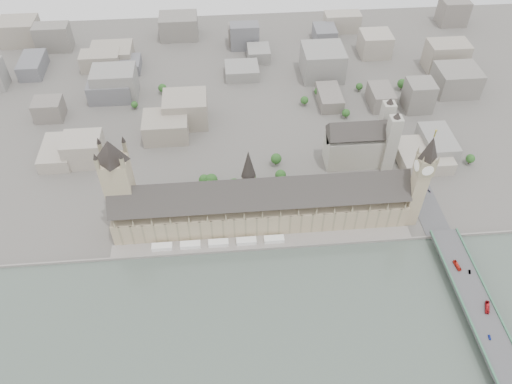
{
  "coord_description": "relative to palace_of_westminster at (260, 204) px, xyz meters",
  "views": [
    {
      "loc": [
        -31.03,
        -291.67,
        349.98
      ],
      "look_at": [
        -3.3,
        27.56,
        30.78
      ],
      "focal_mm": 35.0,
      "sensor_mm": 36.0,
      "label": 1
    }
  ],
  "objects": [
    {
      "name": "car_approach",
      "position": [
        165.13,
        14.64,
        -11.74
      ],
      "size": [
        3.31,
        5.31,
        1.44
      ],
      "primitive_type": "imported",
      "rotation": [
        0.0,
        0.0,
        0.28
      ],
      "color": "gray",
      "rests_on": "westminster_bridge"
    },
    {
      "name": "red_bus_north",
      "position": [
        158.79,
        -74.53,
        -11.01
      ],
      "size": [
        3.57,
        10.56,
        2.88
      ],
      "primitive_type": "imported",
      "rotation": [
        0.0,
        0.0,
        0.11
      ],
      "color": "red",
      "rests_on": "westminster_bridge"
    },
    {
      "name": "elizabeth_tower",
      "position": [
        138.0,
        -11.7,
        35.38
      ],
      "size": [
        17.0,
        17.0,
        107.5
      ],
      "color": "gray",
      "rests_on": "ground"
    },
    {
      "name": "river_terrace",
      "position": [
        0.0,
        -27.2,
        -21.71
      ],
      "size": [
        270.0,
        15.0,
        2.0
      ],
      "primitive_type": "cube",
      "color": "gray",
      "rests_on": "ground"
    },
    {
      "name": "red_bus_south",
      "position": [
        167.29,
        -115.84,
        -10.87
      ],
      "size": [
        6.97,
        11.51,
        3.17
      ],
      "primitive_type": "imported",
      "rotation": [
        0.0,
        0.0,
        -0.41
      ],
      "color": "#B5161C",
      "rests_on": "westminster_bridge"
    },
    {
      "name": "terrace_tents",
      "position": [
        -40.0,
        -26.7,
        -18.71
      ],
      "size": [
        118.0,
        7.0,
        4.0
      ],
      "color": "white",
      "rests_on": "river_terrace"
    },
    {
      "name": "palace_of_westminster",
      "position": [
        0.0,
        0.0,
        0.0
      ],
      "size": [
        265.0,
        40.73,
        55.44
      ],
      "color": "gray",
      "rests_on": "ground"
    },
    {
      "name": "victoria_tower",
      "position": [
        -122.0,
        6.3,
        32.5
      ],
      "size": [
        30.0,
        30.0,
        100.0
      ],
      "color": "gray",
      "rests_on": "ground"
    },
    {
      "name": "ground",
      "position": [
        0.0,
        -19.7,
        -22.71
      ],
      "size": [
        900.0,
        900.0,
        0.0
      ],
      "primitive_type": "plane",
      "color": "#595651",
      "rests_on": "ground"
    },
    {
      "name": "embankment_wall",
      "position": [
        0.0,
        -34.7,
        -21.21
      ],
      "size": [
        600.0,
        1.5,
        3.0
      ],
      "primitive_type": "cube",
      "color": "gray",
      "rests_on": "ground"
    },
    {
      "name": "central_tower",
      "position": [
        -10.0,
        6.3,
        35.21
      ],
      "size": [
        13.0,
        13.0,
        48.0
      ],
      "color": "#84745B",
      "rests_on": "ground"
    },
    {
      "name": "bridge_parapets",
      "position": [
        162.0,
        -151.7,
        -11.88
      ],
      "size": [
        25.0,
        235.0,
        1.15
      ],
      "primitive_type": null,
      "color": "#3D6E52",
      "rests_on": "westminster_bridge"
    },
    {
      "name": "city_skyline_inland",
      "position": [
        0.0,
        225.3,
        -3.71
      ],
      "size": [
        720.0,
        360.0,
        38.0
      ],
      "primitive_type": null,
      "color": "gray",
      "rests_on": "ground"
    },
    {
      "name": "westminster_abbey",
      "position": [
        110.92,
        75.3,
        2.38
      ],
      "size": [
        68.0,
        36.0,
        64.0
      ],
      "color": "#A5A295",
      "rests_on": "ground"
    },
    {
      "name": "car_silver",
      "position": [
        167.22,
        -81.3,
        -11.77
      ],
      "size": [
        2.72,
        4.37,
        1.36
      ],
      "primitive_type": "imported",
      "rotation": [
        0.0,
        0.0,
        -0.34
      ],
      "color": "gray",
      "rests_on": "westminster_bridge"
    },
    {
      "name": "park_trees",
      "position": [
        -10.0,
        40.3,
        -15.21
      ],
      "size": [
        110.0,
        30.0,
        15.0
      ],
      "primitive_type": null,
      "color": "#1D4819",
      "rests_on": "ground"
    },
    {
      "name": "westminster_bridge",
      "position": [
        162.0,
        -107.2,
        -17.58
      ],
      "size": [
        25.0,
        325.0,
        10.25
      ],
      "primitive_type": "cube",
      "color": "#474749",
      "rests_on": "ground"
    },
    {
      "name": "car_blue",
      "position": [
        158.87,
        -140.46,
        -11.76
      ],
      "size": [
        2.45,
        4.34,
        1.39
      ],
      "primitive_type": "imported",
      "rotation": [
        0.0,
        0.0,
        -0.21
      ],
      "color": "#182A9C",
      "rests_on": "westminster_bridge"
    }
  ]
}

